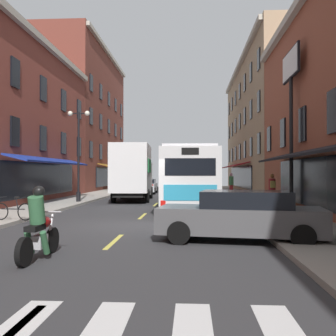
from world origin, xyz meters
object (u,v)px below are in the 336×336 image
(transit_bus, at_px, (188,178))
(motorcycle_rider, at_px, (39,228))
(sedan_near, at_px, (147,186))
(billboard_sign, at_px, (291,89))
(sedan_mid, at_px, (241,216))
(pedestrian_near, at_px, (272,189))
(bicycle_mid, at_px, (13,211))
(box_truck, at_px, (133,173))
(street_lamp_twin, at_px, (79,151))
(pedestrian_mid, at_px, (231,184))

(transit_bus, xyz_separation_m, motorcycle_rider, (-3.28, -12.87, -0.97))
(sedan_near, bearing_deg, billboard_sign, -62.50)
(billboard_sign, relative_size, sedan_mid, 1.61)
(pedestrian_near, bearing_deg, billboard_sign, -69.82)
(sedan_near, bearing_deg, bicycle_mid, -96.78)
(pedestrian_near, bearing_deg, box_truck, 145.99)
(pedestrian_near, bearing_deg, bicycle_mid, -147.96)
(box_truck, distance_m, bicycle_mid, 12.87)
(motorcycle_rider, relative_size, pedestrian_near, 1.18)
(sedan_mid, relative_size, motorcycle_rider, 2.33)
(motorcycle_rider, height_order, street_lamp_twin, street_lamp_twin)
(sedan_mid, height_order, street_lamp_twin, street_lamp_twin)
(transit_bus, bearing_deg, pedestrian_near, -7.93)
(billboard_sign, relative_size, transit_bus, 0.67)
(sedan_mid, xyz_separation_m, street_lamp_twin, (-8.58, 13.01, 2.59))
(transit_bus, height_order, sedan_near, transit_bus)
(sedan_near, bearing_deg, transit_bus, -74.92)
(box_truck, bearing_deg, street_lamp_twin, -138.51)
(pedestrian_mid, bearing_deg, box_truck, 93.47)
(sedan_near, xyz_separation_m, pedestrian_near, (8.49, -15.66, 0.36))
(sedan_mid, xyz_separation_m, bicycle_mid, (-8.24, 3.26, -0.23))
(pedestrian_near, height_order, street_lamp_twin, street_lamp_twin)
(billboard_sign, height_order, sedan_near, billboard_sign)
(bicycle_mid, relative_size, pedestrian_mid, 0.94)
(sedan_mid, distance_m, bicycle_mid, 8.86)
(sedan_near, xyz_separation_m, pedestrian_mid, (7.32, -6.22, 0.36))
(transit_bus, xyz_separation_m, pedestrian_near, (4.44, -0.62, -0.60))
(box_truck, relative_size, street_lamp_twin, 1.29)
(motorcycle_rider, bearing_deg, pedestrian_mid, 73.19)
(motorcycle_rider, distance_m, pedestrian_mid, 22.66)
(box_truck, relative_size, pedestrian_near, 4.23)
(transit_bus, bearing_deg, box_truck, 125.33)
(transit_bus, xyz_separation_m, sedan_mid, (1.57, -10.22, -0.94))
(box_truck, bearing_deg, billboard_sign, -41.47)
(sedan_near, distance_m, bicycle_mid, 22.16)
(pedestrian_mid, xyz_separation_m, street_lamp_twin, (-10.28, -6.03, 2.25))
(transit_bus, relative_size, pedestrian_near, 6.59)
(motorcycle_rider, height_order, pedestrian_near, pedestrian_near)
(billboard_sign, bearing_deg, sedan_near, 117.50)
(box_truck, relative_size, bicycle_mid, 4.38)
(box_truck, xyz_separation_m, sedan_near, (-0.14, 9.51, -1.25))
(box_truck, height_order, street_lamp_twin, street_lamp_twin)
(sedan_near, bearing_deg, street_lamp_twin, -103.57)
(pedestrian_mid, bearing_deg, sedan_near, 28.49)
(bicycle_mid, distance_m, pedestrian_mid, 18.66)
(motorcycle_rider, relative_size, bicycle_mid, 1.22)
(bicycle_mid, xyz_separation_m, street_lamp_twin, (-0.34, 9.75, 2.82))
(box_truck, xyz_separation_m, bicycle_mid, (-2.75, -12.49, -1.47))
(box_truck, relative_size, sedan_near, 1.70)
(sedan_near, height_order, pedestrian_near, pedestrian_near)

